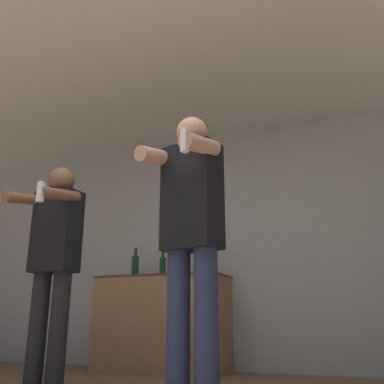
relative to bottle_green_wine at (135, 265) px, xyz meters
The scene contains 9 objects.
wall_back 0.96m from the bottle_green_wine, 26.79° to the left, with size 7.00×0.06×2.55m.
ceiling_slab 2.05m from the bottle_green_wine, 52.59° to the right, with size 7.00×3.46×0.05m.
counter 0.66m from the bottle_green_wine, 14.75° to the left, with size 1.31×0.65×0.92m.
bottle_green_wine is the anchor object (origin of this frame).
bottle_tall_gin 0.49m from the bottle_green_wine, ahead, with size 0.07×0.07×0.27m.
bottle_dark_rum 0.81m from the bottle_green_wine, ahead, with size 0.10×0.10×0.28m.
bottle_clear_vodka 0.32m from the bottle_green_wine, ahead, with size 0.07×0.07×0.28m.
person_woman_foreground 2.08m from the bottle_green_wine, 51.99° to the right, with size 0.50×0.50×1.75m.
person_man_side 1.41m from the bottle_green_wine, 86.50° to the right, with size 0.40×0.51×1.65m.
Camera 1 is at (1.38, -1.44, 0.49)m, focal length 40.00 mm.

